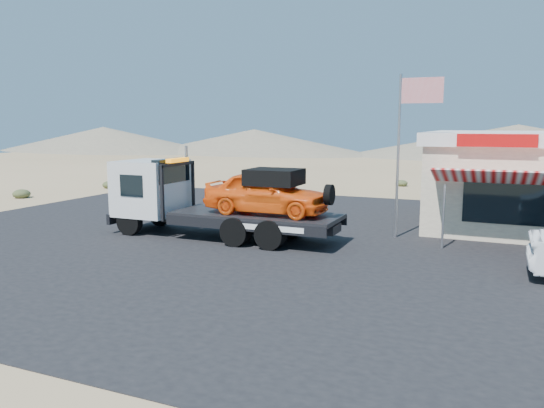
# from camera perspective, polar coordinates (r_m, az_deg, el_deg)

# --- Properties ---
(ground) EXTENTS (120.00, 120.00, 0.00)m
(ground) POSITION_cam_1_polar(r_m,az_deg,el_deg) (17.81, -4.71, -5.18)
(ground) COLOR #957A55
(ground) RESTS_ON ground
(asphalt_lot) EXTENTS (32.00, 24.00, 0.02)m
(asphalt_lot) POSITION_cam_1_polar(r_m,az_deg,el_deg) (19.72, 4.57, -3.79)
(asphalt_lot) COLOR black
(asphalt_lot) RESTS_ON ground
(tow_truck) EXTENTS (8.75, 2.60, 2.93)m
(tow_truck) POSITION_cam_1_polar(r_m,az_deg,el_deg) (19.87, -5.96, 0.86)
(tow_truck) COLOR black
(tow_truck) RESTS_ON asphalt_lot
(flagpole) EXTENTS (1.55, 0.10, 6.00)m
(flagpole) POSITION_cam_1_polar(r_m,az_deg,el_deg) (20.02, 14.14, 7.00)
(flagpole) COLOR #99999E
(flagpole) RESTS_ON asphalt_lot
(desert_scrub) EXTENTS (25.73, 31.14, 0.76)m
(desert_scrub) POSITION_cam_1_polar(r_m,az_deg,el_deg) (34.15, -16.14, 1.65)
(desert_scrub) COLOR #3D4726
(desert_scrub) RESTS_ON ground
(distant_hills) EXTENTS (126.00, 48.00, 4.20)m
(distant_hills) POSITION_cam_1_polar(r_m,az_deg,el_deg) (72.68, 9.11, 6.63)
(distant_hills) COLOR #726B59
(distant_hills) RESTS_ON ground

